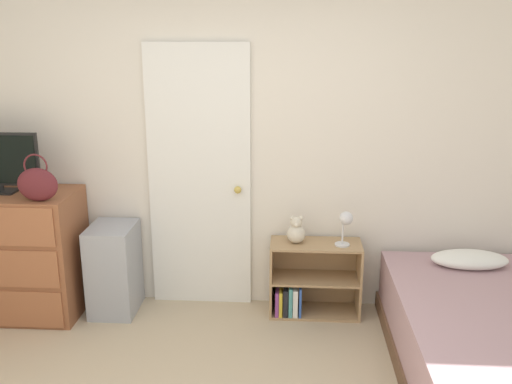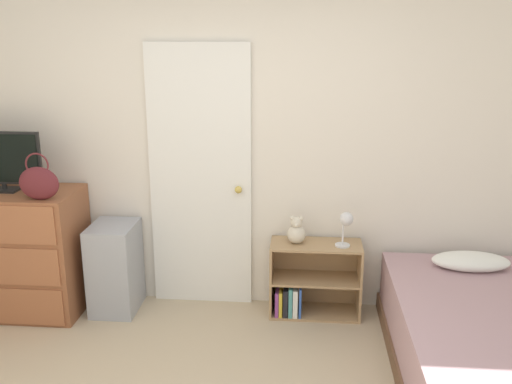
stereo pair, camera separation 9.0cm
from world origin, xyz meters
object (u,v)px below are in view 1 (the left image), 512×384
Objects in this scene: handbag at (37,184)px; bookshelf at (308,283)px; teddy_bear at (296,231)px; dresser at (15,254)px; storage_bin at (114,269)px; desk_lamp at (346,222)px; bed at (499,347)px.

bookshelf is (1.90, 0.32, -0.84)m from handbag.
dresser is at bearing -176.63° from teddy_bear.
dresser is at bearing -174.79° from storage_bin.
dresser is 2.51m from desk_lamp.
bed is (3.38, -0.71, -0.24)m from dresser.
dresser is at bearing -176.60° from bookshelf.
desk_lamp is 0.13× the size of bed.
teddy_bear is at bearing 173.20° from desk_lamp.
handbag reaches higher than bookshelf.
teddy_bear is 1.56m from bed.
handbag reaches higher than dresser.
handbag is (0.33, -0.19, 0.61)m from dresser.
desk_lamp is at bearing 138.29° from bed.
dresser is 1.43× the size of bookshelf.
handbag reaches higher than storage_bin.
handbag is 3.21m from bed.
dresser is 4.62× the size of teddy_bear.
handbag is 0.17× the size of bed.
desk_lamp is (1.75, 0.02, 0.41)m from storage_bin.
bed is (1.25, -0.84, -0.43)m from teddy_bear.
bed reaches higher than bookshelf.
dresser reaches higher than bed.
handbag is at bearing -170.16° from teddy_bear.
storage_bin is 2.75m from bed.
desk_lamp is at bearing 7.12° from handbag.
bookshelf is (1.49, 0.06, -0.10)m from storage_bin.
handbag is at bearing -148.28° from storage_bin.
dresser is 2.14m from teddy_bear.
desk_lamp is at bearing -6.80° from teddy_bear.
handbag is 1.59× the size of teddy_bear.
storage_bin is at bearing 163.59° from bed.
dresser is 1.42× the size of storage_bin.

